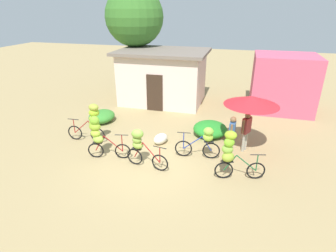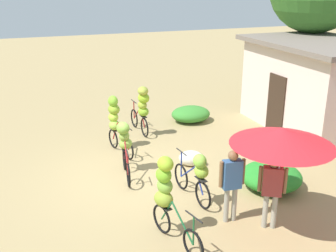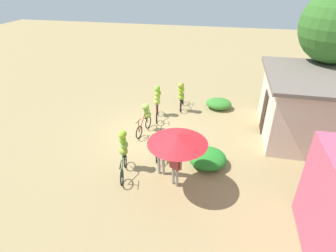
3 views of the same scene
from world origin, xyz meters
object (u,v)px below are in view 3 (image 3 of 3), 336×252
at_px(building_low, 303,105).
at_px(bicycle_by_shop, 158,143).
at_px(bicycle_near_pile, 157,99).
at_px(bicycle_rightmost, 123,149).
at_px(produce_sack, 182,133).
at_px(person_bystander, 161,152).
at_px(person_vendor, 175,163).
at_px(bicycle_center_loaded, 146,115).
at_px(bicycle_leftmost, 181,93).
at_px(market_umbrella, 178,139).

xyz_separation_m(building_low, bicycle_by_shop, (3.33, -6.06, -0.79)).
xyz_separation_m(building_low, bicycle_near_pile, (-0.43, -7.05, -0.56)).
height_order(bicycle_rightmost, produce_sack, bicycle_rightmost).
bearing_deg(produce_sack, bicycle_by_shop, -20.32).
xyz_separation_m(bicycle_near_pile, person_bystander, (4.74, 1.35, 0.04)).
bearing_deg(bicycle_by_shop, produce_sack, 159.68).
bearing_deg(bicycle_by_shop, person_vendor, 33.78).
height_order(bicycle_center_loaded, bicycle_rightmost, bicycle_rightmost).
distance_m(bicycle_by_shop, produce_sack, 2.08).
bearing_deg(bicycle_leftmost, building_low, 77.17).
bearing_deg(person_vendor, bicycle_rightmost, -101.96).
height_order(bicycle_by_shop, bicycle_rightmost, bicycle_rightmost).
height_order(market_umbrella, bicycle_center_loaded, market_umbrella).
bearing_deg(person_vendor, market_umbrella, 47.45).
distance_m(bicycle_by_shop, person_vendor, 1.81).
distance_m(market_umbrella, bicycle_leftmost, 6.40).
relative_size(bicycle_leftmost, bicycle_center_loaded, 1.05).
relative_size(produce_sack, person_bystander, 0.42).
bearing_deg(bicycle_by_shop, bicycle_near_pile, -165.17).
distance_m(bicycle_near_pile, produce_sack, 2.64).
bearing_deg(bicycle_rightmost, produce_sack, 148.10).
xyz_separation_m(market_umbrella, bicycle_rightmost, (-0.52, -2.20, -1.08)).
relative_size(market_umbrella, person_vendor, 1.40).
height_order(bicycle_rightmost, person_vendor, bicycle_rightmost).
xyz_separation_m(bicycle_near_pile, bicycle_rightmost, (4.81, -0.13, 0.02)).
bearing_deg(person_bystander, building_low, 127.04).
bearing_deg(bicycle_rightmost, building_low, 121.32).
relative_size(building_low, person_vendor, 3.15).
bearing_deg(market_umbrella, bicycle_rightmost, -103.33).
distance_m(bicycle_leftmost, bicycle_near_pile, 1.46).
xyz_separation_m(bicycle_leftmost, person_bystander, (5.65, 0.21, -0.01)).
xyz_separation_m(bicycle_center_loaded, bicycle_by_shop, (2.08, 1.15, -0.11)).
distance_m(bicycle_leftmost, person_vendor, 6.23).
relative_size(market_umbrella, bicycle_near_pile, 1.33).
relative_size(bicycle_rightmost, produce_sack, 2.49).
height_order(person_vendor, person_bystander, person_bystander).
bearing_deg(building_low, bicycle_near_pile, -93.52).
xyz_separation_m(building_low, bicycle_leftmost, (-1.35, -5.92, -0.51)).
bearing_deg(building_low, produce_sack, -74.98).
xyz_separation_m(building_low, market_umbrella, (4.89, -4.98, 0.54)).
bearing_deg(person_vendor, produce_sack, -174.98).
xyz_separation_m(bicycle_by_shop, bicycle_rightmost, (1.04, -1.13, 0.25)).
distance_m(produce_sack, person_vendor, 3.48).
height_order(bicycle_near_pile, person_bystander, bicycle_near_pile).
bearing_deg(person_bystander, bicycle_near_pile, -164.15).
bearing_deg(bicycle_rightmost, person_bystander, 92.48).
distance_m(market_umbrella, bicycle_near_pile, 5.82).
height_order(bicycle_near_pile, bicycle_rightmost, bicycle_rightmost).
bearing_deg(person_vendor, bicycle_near_pile, -159.22).
xyz_separation_m(market_umbrella, bicycle_near_pile, (-5.33, -2.07, -1.10)).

